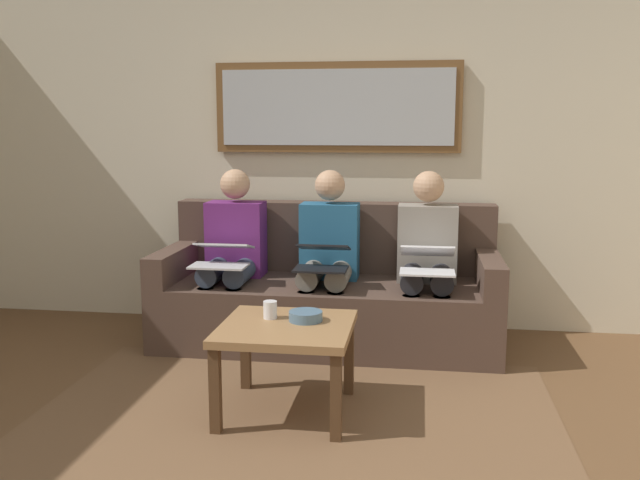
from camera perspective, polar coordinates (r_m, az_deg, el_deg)
The scene contains 13 objects.
wall_rear at distance 4.98m, azimuth 1.51°, elevation 7.96°, with size 6.00×0.12×2.60m, color beige.
area_rug at distance 3.55m, azimuth -2.05°, elevation -14.28°, with size 2.60×1.80×0.01m, color brown.
couch at distance 4.63m, azimuth 0.75°, elevation -4.51°, with size 2.20×0.90×0.90m.
framed_mirror at distance 4.88m, azimuth 1.39°, elevation 10.86°, with size 1.71×0.05×0.62m.
coffee_table at distance 3.46m, azimuth -2.78°, elevation -8.00°, with size 0.65×0.65×0.46m.
cup at distance 3.54m, azimuth -4.13°, elevation -5.75°, with size 0.07×0.07×0.09m, color silver.
bowl at distance 3.49m, azimuth -1.19°, elevation -6.28°, with size 0.17×0.17×0.05m, color slate.
person_left at distance 4.47m, azimuth 8.81°, elevation -1.25°, with size 0.38×0.58×1.14m.
laptop_white at distance 4.23m, azimuth 8.83°, elevation -1.65°, with size 0.32×0.35×0.16m.
person_middle at distance 4.51m, azimuth 0.64°, elevation -1.05°, with size 0.38×0.58×1.14m.
laptop_black at distance 4.27m, azimuth 0.21°, elevation -1.38°, with size 0.32×0.35×0.15m.
person_right at distance 4.63m, azimuth -7.23°, elevation -0.83°, with size 0.38×0.58×1.14m.
laptop_silver at distance 4.40m, azimuth -8.09°, elevation -1.19°, with size 0.35×0.33×0.14m.
Camera 1 is at (-0.59, 2.34, 1.43)m, focal length 38.86 mm.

